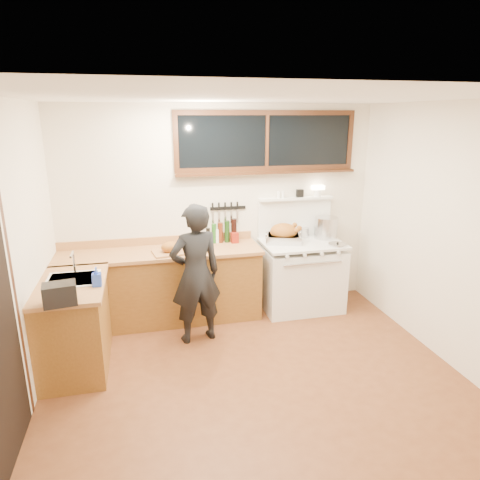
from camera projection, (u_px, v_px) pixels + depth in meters
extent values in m
cube|color=#5D2F18|center=(255.00, 378.00, 4.18)|extent=(4.00, 3.50, 0.02)
cube|color=silver|center=(220.00, 209.00, 5.47)|extent=(4.00, 0.05, 2.60)
cube|color=silver|center=(349.00, 354.00, 2.15)|extent=(4.00, 0.05, 2.60)
cube|color=silver|center=(9.00, 268.00, 3.37)|extent=(0.05, 3.50, 2.60)
cube|color=silver|center=(452.00, 236.00, 4.26)|extent=(0.05, 3.50, 2.60)
cube|color=white|center=(258.00, 94.00, 3.44)|extent=(4.00, 3.50, 0.05)
cube|color=brown|center=(161.00, 287.00, 5.24)|extent=(2.40, 0.60, 0.86)
cube|color=#AA7443|center=(160.00, 253.00, 5.10)|extent=(2.44, 0.64, 0.04)
cube|color=#AA7443|center=(158.00, 240.00, 5.36)|extent=(2.40, 0.03, 0.10)
sphere|color=#B78C38|center=(69.00, 282.00, 4.68)|extent=(0.03, 0.03, 0.03)
sphere|color=#B78C38|center=(116.00, 278.00, 4.79)|extent=(0.03, 0.03, 0.03)
sphere|color=#B78C38|center=(162.00, 275.00, 4.90)|extent=(0.03, 0.03, 0.03)
sphere|color=#B78C38|center=(205.00, 271.00, 5.01)|extent=(0.03, 0.03, 0.03)
sphere|color=#B78C38|center=(242.00, 268.00, 5.11)|extent=(0.03, 0.03, 0.03)
cube|color=brown|center=(75.00, 326.00, 4.27)|extent=(0.60, 1.05, 0.86)
cube|color=#AA7443|center=(71.00, 284.00, 4.14)|extent=(0.64, 1.09, 0.04)
cube|color=white|center=(74.00, 285.00, 4.23)|extent=(0.45, 0.40, 0.14)
cube|color=white|center=(73.00, 279.00, 4.21)|extent=(0.50, 0.45, 0.01)
cylinder|color=silver|center=(74.00, 262.00, 4.35)|extent=(0.02, 0.02, 0.24)
cylinder|color=silver|center=(72.00, 254.00, 4.24)|extent=(0.02, 0.18, 0.02)
cube|color=white|center=(301.00, 278.00, 5.59)|extent=(1.00, 0.70, 0.82)
cube|color=white|center=(302.00, 243.00, 5.46)|extent=(1.02, 0.72, 0.03)
cube|color=white|center=(311.00, 280.00, 5.24)|extent=(0.88, 0.02, 0.46)
cylinder|color=silver|center=(313.00, 263.00, 5.15)|extent=(0.75, 0.02, 0.02)
cylinder|color=white|center=(287.00, 257.00, 5.06)|extent=(0.04, 0.03, 0.04)
cylinder|color=white|center=(305.00, 255.00, 5.11)|extent=(0.04, 0.03, 0.04)
cylinder|color=white|center=(322.00, 254.00, 5.16)|extent=(0.04, 0.03, 0.04)
cylinder|color=white|center=(339.00, 253.00, 5.20)|extent=(0.04, 0.03, 0.04)
cube|color=white|center=(295.00, 218.00, 5.68)|extent=(1.00, 0.05, 0.50)
cube|color=white|center=(296.00, 198.00, 5.58)|extent=(1.00, 0.12, 0.03)
cylinder|color=white|center=(318.00, 193.00, 5.63)|extent=(0.09, 0.09, 0.09)
cube|color=#FFE5B2|center=(318.00, 187.00, 5.61)|extent=(0.16, 0.08, 0.05)
cube|color=black|center=(300.00, 193.00, 5.57)|extent=(0.09, 0.05, 0.10)
cylinder|color=white|center=(283.00, 194.00, 5.52)|extent=(0.04, 0.04, 0.09)
cylinder|color=white|center=(279.00, 195.00, 5.51)|extent=(0.04, 0.04, 0.09)
cube|color=black|center=(267.00, 141.00, 5.33)|extent=(2.20, 0.01, 0.62)
cube|color=black|center=(267.00, 113.00, 5.23)|extent=(2.32, 0.04, 0.06)
cube|color=black|center=(266.00, 168.00, 5.42)|extent=(2.32, 0.04, 0.06)
cube|color=black|center=(176.00, 142.00, 5.07)|extent=(0.06, 0.04, 0.62)
cube|color=black|center=(350.00, 140.00, 5.57)|extent=(0.06, 0.04, 0.62)
cube|color=black|center=(267.00, 141.00, 5.32)|extent=(0.04, 0.04, 0.62)
cube|color=black|center=(267.00, 173.00, 5.39)|extent=(2.32, 0.13, 0.03)
cube|color=black|center=(16.00, 300.00, 3.39)|extent=(0.01, 0.07, 2.10)
cube|color=black|center=(228.00, 208.00, 5.45)|extent=(0.46, 0.02, 0.04)
cube|color=silver|center=(213.00, 218.00, 5.43)|extent=(0.02, 0.00, 0.18)
cube|color=black|center=(213.00, 207.00, 5.39)|extent=(0.02, 0.02, 0.10)
cube|color=silver|center=(219.00, 217.00, 5.44)|extent=(0.02, 0.00, 0.18)
cube|color=black|center=(219.00, 206.00, 5.40)|extent=(0.02, 0.02, 0.10)
cube|color=silver|center=(225.00, 217.00, 5.46)|extent=(0.02, 0.00, 0.18)
cube|color=black|center=(225.00, 206.00, 5.42)|extent=(0.02, 0.02, 0.10)
cube|color=silver|center=(231.00, 217.00, 5.48)|extent=(0.03, 0.00, 0.18)
cube|color=black|center=(231.00, 206.00, 5.44)|extent=(0.02, 0.02, 0.10)
cube|color=silver|center=(237.00, 216.00, 5.50)|extent=(0.03, 0.00, 0.18)
cube|color=black|center=(237.00, 206.00, 5.46)|extent=(0.02, 0.02, 0.10)
imported|color=black|center=(196.00, 274.00, 4.67)|extent=(0.64, 0.49, 1.58)
imported|color=blue|center=(97.00, 277.00, 4.03)|extent=(0.08, 0.09, 0.19)
cube|color=black|center=(60.00, 294.00, 3.64)|extent=(0.30, 0.23, 0.19)
cube|color=#AA7443|center=(171.00, 252.00, 5.02)|extent=(0.45, 0.37, 0.02)
ellipsoid|color=#96581B|center=(171.00, 247.00, 5.00)|extent=(0.25, 0.19, 0.13)
sphere|color=#96581B|center=(179.00, 243.00, 5.07)|extent=(0.05, 0.05, 0.05)
sphere|color=#96581B|center=(180.00, 246.00, 4.97)|extent=(0.05, 0.05, 0.05)
cube|color=silver|center=(283.00, 238.00, 5.44)|extent=(0.51, 0.44, 0.10)
cube|color=#3F3F42|center=(283.00, 236.00, 5.43)|extent=(0.45, 0.38, 0.03)
torus|color=silver|center=(266.00, 236.00, 5.38)|extent=(0.04, 0.10, 0.10)
torus|color=silver|center=(300.00, 234.00, 5.48)|extent=(0.04, 0.10, 0.10)
ellipsoid|color=#96581B|center=(283.00, 232.00, 5.42)|extent=(0.40, 0.35, 0.22)
cylinder|color=#96581B|center=(294.00, 231.00, 5.36)|extent=(0.13, 0.09, 0.09)
sphere|color=#96581B|center=(299.00, 228.00, 5.36)|extent=(0.07, 0.07, 0.07)
cylinder|color=#96581B|center=(290.00, 228.00, 5.51)|extent=(0.13, 0.09, 0.09)
sphere|color=#96581B|center=(295.00, 225.00, 5.52)|extent=(0.07, 0.07, 0.07)
cylinder|color=silver|center=(326.00, 228.00, 5.61)|extent=(0.32, 0.32, 0.28)
cylinder|color=silver|center=(303.00, 232.00, 5.69)|extent=(0.17, 0.17, 0.12)
cylinder|color=black|center=(299.00, 226.00, 5.79)|extent=(0.02, 0.16, 0.02)
cylinder|color=silver|center=(338.00, 244.00, 5.32)|extent=(0.30, 0.30, 0.02)
sphere|color=black|center=(338.00, 243.00, 5.32)|extent=(0.03, 0.03, 0.03)
cube|color=maroon|center=(235.00, 238.00, 5.41)|extent=(0.09, 0.08, 0.14)
cylinder|color=white|center=(217.00, 236.00, 5.43)|extent=(0.11, 0.11, 0.18)
cylinder|color=black|center=(208.00, 236.00, 5.38)|extent=(0.05, 0.05, 0.20)
cylinder|color=black|center=(214.00, 233.00, 5.39)|extent=(0.06, 0.06, 0.25)
cylinder|color=black|center=(220.00, 233.00, 5.41)|extent=(0.07, 0.07, 0.26)
cylinder|color=black|center=(227.00, 232.00, 5.42)|extent=(0.06, 0.06, 0.28)
cylinder|color=black|center=(234.00, 230.00, 5.44)|extent=(0.07, 0.07, 0.30)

